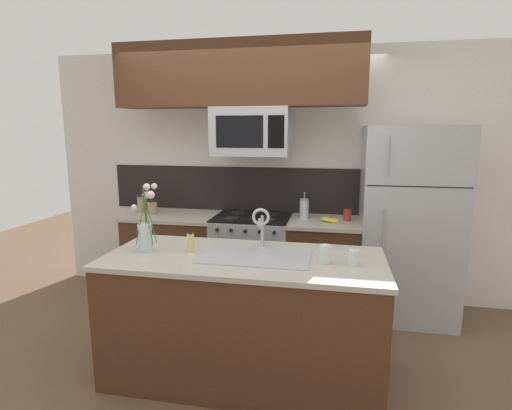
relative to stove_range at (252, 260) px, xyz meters
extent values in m
plane|color=brown|center=(0.00, -0.90, -0.46)|extent=(10.00, 10.00, 0.00)
cube|color=silver|center=(0.30, 0.38, 0.84)|extent=(5.20, 0.10, 2.60)
cube|color=black|center=(0.00, 0.32, 0.69)|extent=(3.30, 0.01, 0.48)
cube|color=#4C2B19|center=(-0.85, 0.00, -0.02)|extent=(0.93, 0.62, 0.88)
cube|color=#B2AD9E|center=(-0.85, 0.00, 0.43)|extent=(0.96, 0.65, 0.03)
cube|color=#4C2B19|center=(0.72, 0.00, -0.02)|extent=(0.68, 0.62, 0.88)
cube|color=#B2AD9E|center=(0.72, 0.00, 0.43)|extent=(0.71, 0.65, 0.03)
cube|color=#A8AAAF|center=(0.00, 0.00, -0.01)|extent=(0.76, 0.62, 0.91)
cube|color=black|center=(0.00, 0.00, 0.45)|extent=(0.76, 0.62, 0.01)
cylinder|color=black|center=(-0.18, -0.14, 0.46)|extent=(0.15, 0.15, 0.01)
cylinder|color=black|center=(0.18, -0.14, 0.46)|extent=(0.15, 0.15, 0.01)
cylinder|color=black|center=(-0.18, 0.14, 0.46)|extent=(0.15, 0.15, 0.01)
cylinder|color=black|center=(0.18, 0.14, 0.46)|extent=(0.15, 0.15, 0.01)
cylinder|color=black|center=(-0.27, -0.32, 0.39)|extent=(0.03, 0.02, 0.03)
cylinder|color=black|center=(-0.14, -0.32, 0.39)|extent=(0.03, 0.02, 0.03)
cylinder|color=black|center=(0.00, -0.32, 0.39)|extent=(0.03, 0.02, 0.03)
cylinder|color=black|center=(0.14, -0.32, 0.39)|extent=(0.03, 0.02, 0.03)
cylinder|color=black|center=(0.27, -0.32, 0.39)|extent=(0.03, 0.02, 0.03)
cube|color=#A8AAAF|center=(0.00, -0.02, 1.30)|extent=(0.74, 0.40, 0.46)
cube|color=black|center=(-0.07, -0.22, 1.30)|extent=(0.45, 0.00, 0.29)
cube|color=black|center=(0.27, -0.22, 1.30)|extent=(0.15, 0.00, 0.29)
cube|color=#4C2B19|center=(-0.12, -0.05, 1.83)|extent=(2.37, 0.34, 0.60)
cube|color=#A8AAAF|center=(1.50, 0.02, 0.45)|extent=(0.88, 0.72, 1.82)
cube|color=black|center=(1.50, -0.34, 0.85)|extent=(0.84, 0.00, 0.01)
cylinder|color=#99999E|center=(1.24, -0.36, 1.11)|extent=(0.01, 0.01, 0.33)
cylinder|color=#99999E|center=(1.24, -0.36, 0.30)|extent=(0.01, 0.01, 0.69)
cylinder|color=#997F5B|center=(-1.21, 0.03, 0.53)|extent=(0.10, 0.10, 0.17)
cylinder|color=black|center=(-1.21, 0.03, 0.63)|extent=(0.10, 0.10, 0.02)
cylinder|color=#997F5B|center=(-1.07, -0.02, 0.51)|extent=(0.10, 0.10, 0.13)
cylinder|color=black|center=(-1.07, -0.02, 0.59)|extent=(0.10, 0.10, 0.01)
ellipsoid|color=yellow|center=(0.77, -0.07, 0.47)|extent=(0.17, 0.10, 0.06)
ellipsoid|color=yellow|center=(0.78, -0.05, 0.47)|extent=(0.18, 0.05, 0.06)
ellipsoid|color=yellow|center=(0.78, -0.07, 0.47)|extent=(0.18, 0.05, 0.05)
ellipsoid|color=yellow|center=(0.79, -0.05, 0.47)|extent=(0.17, 0.10, 0.06)
cylinder|color=brown|center=(0.78, -0.06, 0.50)|extent=(0.02, 0.02, 0.03)
cylinder|color=silver|center=(0.52, 0.06, 0.54)|extent=(0.09, 0.09, 0.18)
cylinder|color=#A3A3AA|center=(0.52, 0.06, 0.64)|extent=(0.08, 0.08, 0.02)
cylinder|color=#A3A3AA|center=(0.52, 0.06, 0.67)|extent=(0.01, 0.01, 0.05)
sphere|color=#A3A3AA|center=(0.52, 0.06, 0.71)|extent=(0.02, 0.02, 0.02)
cylinder|color=#B22D23|center=(0.94, 0.05, 0.50)|extent=(0.08, 0.08, 0.11)
cube|color=#4C2B19|center=(0.20, -1.25, -0.02)|extent=(1.92, 0.81, 0.88)
cube|color=#B2AD9E|center=(0.20, -1.25, 0.43)|extent=(1.95, 0.84, 0.03)
cube|color=#ADAFB5|center=(0.28, -1.25, 0.45)|extent=(0.76, 0.44, 0.01)
cube|color=#ADAFB5|center=(0.11, -1.25, 0.37)|extent=(0.30, 0.33, 0.15)
cube|color=#ADAFB5|center=(0.46, -1.25, 0.37)|extent=(0.30, 0.33, 0.15)
cylinder|color=#B7BABF|center=(0.28, -0.99, 0.46)|extent=(0.04, 0.04, 0.02)
cylinder|color=#B7BABF|center=(0.28, -0.99, 0.58)|extent=(0.02, 0.02, 0.22)
torus|color=#B7BABF|center=(0.28, -1.04, 0.69)|extent=(0.13, 0.02, 0.13)
cylinder|color=#B7BABF|center=(0.28, -1.10, 0.66)|extent=(0.02, 0.02, 0.06)
cube|color=#B7BABF|center=(0.32, -0.99, 0.48)|extent=(0.07, 0.01, 0.01)
cylinder|color=#DBCC75|center=(-0.20, -1.22, 0.51)|extent=(0.05, 0.05, 0.13)
cylinder|color=black|center=(-0.20, -1.22, 0.59)|extent=(0.02, 0.02, 0.02)
cube|color=black|center=(-0.19, -1.22, 0.61)|extent=(0.03, 0.01, 0.01)
cylinder|color=silver|center=(0.76, -1.29, 0.51)|extent=(0.08, 0.08, 0.12)
cylinder|color=silver|center=(0.94, -1.28, 0.50)|extent=(0.07, 0.07, 0.10)
cylinder|color=silver|center=(-0.53, -1.26, 0.55)|extent=(0.10, 0.10, 0.20)
cylinder|color=silver|center=(-0.53, -1.26, 0.48)|extent=(0.09, 0.09, 0.06)
cylinder|color=#386B2D|center=(-0.52, -1.25, 0.71)|extent=(0.02, 0.03, 0.41)
sphere|color=silver|center=(-0.51, -1.24, 0.92)|extent=(0.05, 0.05, 0.05)
cylinder|color=#386B2D|center=(-0.49, -1.29, 0.69)|extent=(0.09, 0.06, 0.35)
sphere|color=silver|center=(-0.45, -1.32, 0.87)|extent=(0.06, 0.06, 0.06)
cylinder|color=#386B2D|center=(-0.49, -1.26, 0.72)|extent=(0.09, 0.01, 0.41)
sphere|color=silver|center=(-0.44, -1.26, 0.93)|extent=(0.04, 0.04, 0.04)
cylinder|color=#386B2D|center=(-0.55, -1.30, 0.65)|extent=(0.04, 0.07, 0.27)
sphere|color=silver|center=(-0.57, -1.33, 0.78)|extent=(0.04, 0.04, 0.04)
cylinder|color=#386B2D|center=(-0.53, -1.24, 0.68)|extent=(0.01, 0.04, 0.35)
sphere|color=silver|center=(-0.53, -1.23, 0.86)|extent=(0.05, 0.05, 0.05)
camera|label=1|loc=(0.80, -3.86, 1.31)|focal=28.00mm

